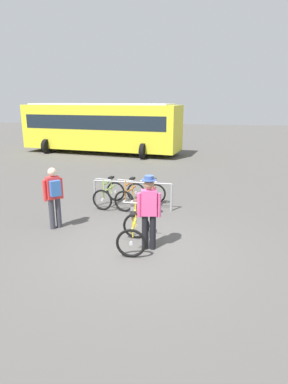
{
  "coord_description": "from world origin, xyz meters",
  "views": [
    {
      "loc": [
        1.05,
        -6.79,
        3.3
      ],
      "look_at": [
        -0.07,
        1.27,
        1.0
      ],
      "focal_mm": 30.56,
      "sensor_mm": 36.0,
      "label": 1
    }
  ],
  "objects_px": {
    "racked_bike_orange": "(130,196)",
    "featured_bicycle": "(134,226)",
    "racked_bike_lime": "(109,194)",
    "pedestrian_with_backpack": "(54,194)",
    "bus_distant": "(101,126)",
    "racked_bike_red": "(152,197)",
    "person_with_featured_bike": "(149,210)"
  },
  "relations": [
    {
      "from": "racked_bike_red",
      "to": "racked_bike_orange",
      "type": "bearing_deg",
      "value": 177.02
    },
    {
      "from": "featured_bicycle",
      "to": "bus_distant",
      "type": "xyz_separation_m",
      "value": [
        -4.38,
        13.36,
        1.25
      ]
    },
    {
      "from": "person_with_featured_bike",
      "to": "racked_bike_lime",
      "type": "bearing_deg",
      "value": 118.87
    },
    {
      "from": "bus_distant",
      "to": "racked_bike_red",
      "type": "bearing_deg",
      "value": -67.06
    },
    {
      "from": "racked_bike_lime",
      "to": "featured_bicycle",
      "type": "height_order",
      "value": "featured_bicycle"
    },
    {
      "from": "racked_bike_orange",
      "to": "bus_distant",
      "type": "bearing_deg",
      "value": 109.71
    },
    {
      "from": "person_with_featured_bike",
      "to": "featured_bicycle",
      "type": "bearing_deg",
      "value": 156.13
    },
    {
      "from": "racked_bike_red",
      "to": "pedestrian_with_backpack",
      "type": "distance_m",
      "value": 3.15
    },
    {
      "from": "racked_bike_lime",
      "to": "person_with_featured_bike",
      "type": "height_order",
      "value": "person_with_featured_bike"
    },
    {
      "from": "racked_bike_orange",
      "to": "featured_bicycle",
      "type": "relative_size",
      "value": 0.98
    },
    {
      "from": "racked_bike_orange",
      "to": "racked_bike_red",
      "type": "relative_size",
      "value": 1.01
    },
    {
      "from": "pedestrian_with_backpack",
      "to": "bus_distant",
      "type": "relative_size",
      "value": 0.16
    },
    {
      "from": "racked_bike_lime",
      "to": "bus_distant",
      "type": "height_order",
      "value": "bus_distant"
    },
    {
      "from": "featured_bicycle",
      "to": "pedestrian_with_backpack",
      "type": "distance_m",
      "value": 2.41
    },
    {
      "from": "racked_bike_orange",
      "to": "racked_bike_lime",
      "type": "bearing_deg",
      "value": 177.03
    },
    {
      "from": "racked_bike_orange",
      "to": "bus_distant",
      "type": "xyz_separation_m",
      "value": [
        -3.78,
        10.54,
        1.37
      ]
    },
    {
      "from": "pedestrian_with_backpack",
      "to": "bus_distant",
      "type": "xyz_separation_m",
      "value": [
        -2.14,
        12.61,
        0.8
      ]
    },
    {
      "from": "racked_bike_lime",
      "to": "featured_bicycle",
      "type": "xyz_separation_m",
      "value": [
        1.31,
        -2.86,
        0.12
      ]
    },
    {
      "from": "racked_bike_lime",
      "to": "featured_bicycle",
      "type": "distance_m",
      "value": 3.15
    },
    {
      "from": "racked_bike_orange",
      "to": "bus_distant",
      "type": "distance_m",
      "value": 11.28
    },
    {
      "from": "racked_bike_orange",
      "to": "featured_bicycle",
      "type": "bearing_deg",
      "value": -77.87
    },
    {
      "from": "pedestrian_with_backpack",
      "to": "bus_distant",
      "type": "bearing_deg",
      "value": 99.63
    },
    {
      "from": "racked_bike_orange",
      "to": "featured_bicycle",
      "type": "distance_m",
      "value": 2.89
    },
    {
      "from": "racked_bike_red",
      "to": "bus_distant",
      "type": "height_order",
      "value": "bus_distant"
    },
    {
      "from": "racked_bike_lime",
      "to": "pedestrian_with_backpack",
      "type": "distance_m",
      "value": 2.38
    },
    {
      "from": "featured_bicycle",
      "to": "racked_bike_orange",
      "type": "bearing_deg",
      "value": 102.13
    },
    {
      "from": "featured_bicycle",
      "to": "pedestrian_with_backpack",
      "type": "height_order",
      "value": "pedestrian_with_backpack"
    },
    {
      "from": "bus_distant",
      "to": "racked_bike_lime",
      "type": "bearing_deg",
      "value": -73.67
    },
    {
      "from": "racked_bike_red",
      "to": "featured_bicycle",
      "type": "height_order",
      "value": "featured_bicycle"
    },
    {
      "from": "racked_bike_lime",
      "to": "person_with_featured_bike",
      "type": "xyz_separation_m",
      "value": [
        1.66,
        -3.02,
        0.58
      ]
    },
    {
      "from": "person_with_featured_bike",
      "to": "bus_distant",
      "type": "relative_size",
      "value": 0.17
    },
    {
      "from": "person_with_featured_bike",
      "to": "bus_distant",
      "type": "height_order",
      "value": "bus_distant"
    }
  ]
}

